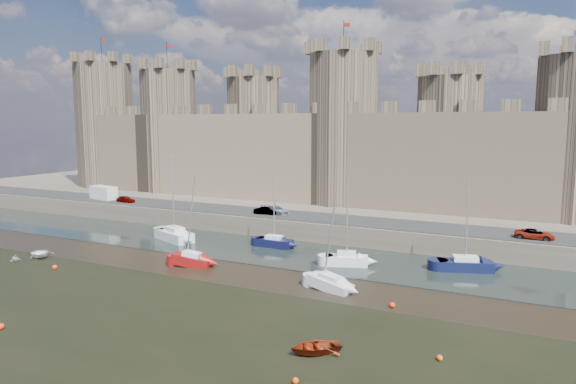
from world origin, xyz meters
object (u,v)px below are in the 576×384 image
(van, at_px, (104,193))
(sailboat_2, at_px, (347,259))
(car_2, at_px, (275,210))
(sailboat_4, at_px, (192,259))
(sailboat_5, at_px, (330,283))
(sailboat_1, at_px, (274,242))
(car_0, at_px, (126,199))
(car_3, at_px, (535,234))
(sailboat_3, at_px, (465,264))
(sailboat_0, at_px, (174,235))
(car_1, at_px, (266,211))

(van, xyz_separation_m, sailboat_2, (46.42, -11.45, -2.82))
(sailboat_2, bearing_deg, car_2, 122.28)
(sailboat_4, relative_size, sailboat_5, 1.06)
(sailboat_1, bearing_deg, sailboat_5, -44.57)
(car_0, relative_size, sailboat_5, 0.36)
(car_3, height_order, van, van)
(car_3, height_order, sailboat_3, sailboat_3)
(sailboat_0, xyz_separation_m, sailboat_2, (23.77, -1.21, -0.08))
(car_0, relative_size, sailboat_1, 0.36)
(car_0, distance_m, sailboat_0, 19.38)
(car_0, bearing_deg, sailboat_1, -96.86)
(car_2, height_order, sailboat_5, sailboat_5)
(car_1, relative_size, sailboat_2, 0.34)
(car_3, distance_m, sailboat_5, 25.01)
(car_1, bearing_deg, sailboat_5, -143.00)
(car_0, relative_size, sailboat_2, 0.34)
(sailboat_2, height_order, sailboat_4, sailboat_4)
(sailboat_1, height_order, sailboat_5, sailboat_5)
(sailboat_0, distance_m, sailboat_1, 13.36)
(car_1, xyz_separation_m, sailboat_0, (-8.08, -9.65, -2.17))
(car_3, xyz_separation_m, sailboat_1, (-28.44, -6.76, -2.32))
(sailboat_1, relative_size, sailboat_2, 0.94)
(sailboat_0, height_order, sailboat_4, sailboat_0)
(car_1, relative_size, sailboat_3, 0.34)
(car_1, distance_m, sailboat_4, 18.28)
(van, relative_size, sailboat_0, 0.45)
(sailboat_5, bearing_deg, van, 170.72)
(van, bearing_deg, car_2, 11.92)
(sailboat_3, bearing_deg, car_1, 146.44)
(sailboat_3, bearing_deg, sailboat_5, -149.94)
(car_3, bearing_deg, car_0, 90.61)
(car_0, xyz_separation_m, car_3, (58.44, 0.15, 0.00))
(car_0, distance_m, sailboat_1, 30.81)
(van, bearing_deg, sailboat_4, -19.44)
(sailboat_1, xyz_separation_m, sailboat_5, (11.96, -11.90, -0.06))
(car_3, relative_size, sailboat_5, 0.44)
(sailboat_3, bearing_deg, van, 153.68)
(van, distance_m, sailboat_2, 47.89)
(car_3, xyz_separation_m, van, (-64.18, 0.86, 0.54))
(car_0, relative_size, car_1, 1.02)
(sailboat_2, relative_size, sailboat_5, 1.05)
(car_3, distance_m, sailboat_3, 9.65)
(car_0, xyz_separation_m, sailboat_5, (41.97, -18.51, -2.38))
(sailboat_5, bearing_deg, sailboat_1, 148.13)
(sailboat_0, relative_size, sailboat_2, 1.17)
(car_1, bearing_deg, sailboat_3, -109.85)
(sailboat_2, bearing_deg, car_1, 126.59)
(van, height_order, sailboat_3, sailboat_3)
(sailboat_5, bearing_deg, car_2, 141.66)
(car_0, xyz_separation_m, van, (-5.74, 1.01, 0.55))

